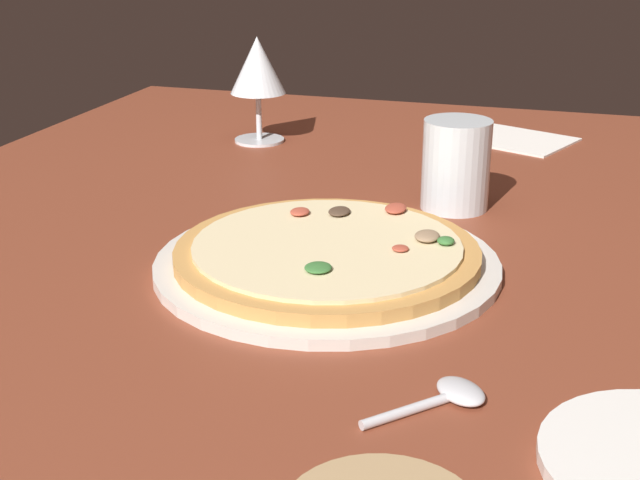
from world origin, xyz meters
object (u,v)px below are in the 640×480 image
pizza_main (328,257)px  spoon (448,396)px  paper_menu (507,138)px  wine_glass_far (258,69)px  water_glass (456,171)px

pizza_main → spoon: 24.35cm
paper_menu → spoon: bearing=24.8°
wine_glass_far → paper_menu: (-11.56, 33.83, -10.13)cm
wine_glass_far → spoon: 72.26cm
wine_glass_far → water_glass: 37.90cm
pizza_main → wine_glass_far: (-41.79, -22.37, 9.08)cm
wine_glass_far → water_glass: wine_glass_far is taller
wine_glass_far → spoon: (61.48, 36.69, -9.82)cm
water_glass → paper_menu: water_glass is taller
water_glass → wine_glass_far: bearing=-124.1°
spoon → paper_menu: bearing=-177.8°
wine_glass_far → pizza_main: bearing=28.2°
wine_glass_far → water_glass: size_ratio=1.49×
wine_glass_far → spoon: wine_glass_far is taller
pizza_main → water_glass: bearing=157.5°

